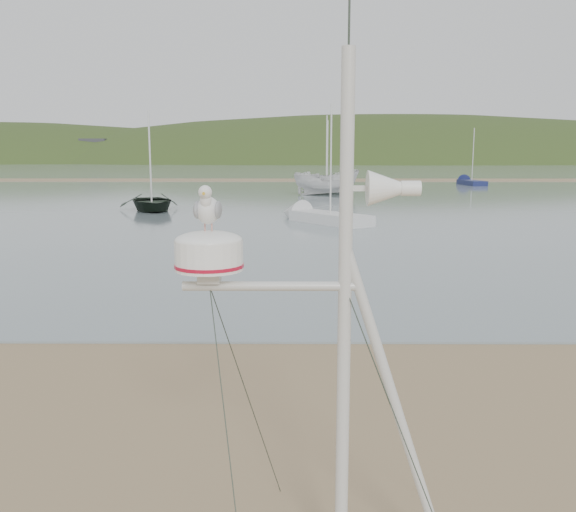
{
  "coord_description": "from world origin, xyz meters",
  "views": [
    {
      "loc": [
        2.51,
        -6.57,
        3.4
      ],
      "look_at": [
        2.47,
        1.0,
        2.12
      ],
      "focal_mm": 38.0,
      "sensor_mm": 36.0,
      "label": 1
    }
  ],
  "objects_px": {
    "mast_rig": "(335,432)",
    "boat_dark": "(150,169)",
    "boat_white": "(327,162)",
    "sailboat_blue_far": "(466,182)",
    "sailboat_dark_mid": "(337,189)",
    "sailboat_white_near": "(310,215)"
  },
  "relations": [
    {
      "from": "mast_rig",
      "to": "sailboat_dark_mid",
      "type": "distance_m",
      "value": 49.06
    },
    {
      "from": "mast_rig",
      "to": "sailboat_blue_far",
      "type": "bearing_deg",
      "value": 73.28
    },
    {
      "from": "boat_white",
      "to": "sailboat_blue_far",
      "type": "relative_size",
      "value": 0.8
    },
    {
      "from": "boat_dark",
      "to": "sailboat_dark_mid",
      "type": "height_order",
      "value": "sailboat_dark_mid"
    },
    {
      "from": "mast_rig",
      "to": "boat_white",
      "type": "xyz_separation_m",
      "value": [
        2.49,
        44.89,
        1.46
      ]
    },
    {
      "from": "mast_rig",
      "to": "boat_white",
      "type": "relative_size",
      "value": 0.96
    },
    {
      "from": "mast_rig",
      "to": "sailboat_white_near",
      "type": "relative_size",
      "value": 0.82
    },
    {
      "from": "mast_rig",
      "to": "boat_dark",
      "type": "xyz_separation_m",
      "value": [
        -8.59,
        31.37,
        1.25
      ]
    },
    {
      "from": "boat_white",
      "to": "sailboat_dark_mid",
      "type": "relative_size",
      "value": 0.8
    },
    {
      "from": "mast_rig",
      "to": "boat_dark",
      "type": "bearing_deg",
      "value": 105.31
    },
    {
      "from": "mast_rig",
      "to": "boat_dark",
      "type": "relative_size",
      "value": 1.04
    },
    {
      "from": "mast_rig",
      "to": "boat_white",
      "type": "bearing_deg",
      "value": 86.83
    },
    {
      "from": "boat_dark",
      "to": "sailboat_white_near",
      "type": "bearing_deg",
      "value": -48.67
    },
    {
      "from": "boat_white",
      "to": "sailboat_dark_mid",
      "type": "distance_m",
      "value": 4.83
    },
    {
      "from": "boat_dark",
      "to": "boat_white",
      "type": "distance_m",
      "value": 17.48
    },
    {
      "from": "sailboat_blue_far",
      "to": "sailboat_dark_mid",
      "type": "bearing_deg",
      "value": -138.41
    },
    {
      "from": "mast_rig",
      "to": "sailboat_dark_mid",
      "type": "height_order",
      "value": "sailboat_dark_mid"
    },
    {
      "from": "sailboat_white_near",
      "to": "sailboat_blue_far",
      "type": "bearing_deg",
      "value": 63.44
    },
    {
      "from": "mast_rig",
      "to": "sailboat_dark_mid",
      "type": "xyz_separation_m",
      "value": [
        3.65,
        48.92,
        -0.92
      ]
    },
    {
      "from": "sailboat_white_near",
      "to": "mast_rig",
      "type": "bearing_deg",
      "value": -91.35
    },
    {
      "from": "boat_white",
      "to": "sailboat_dark_mid",
      "type": "height_order",
      "value": "sailboat_dark_mid"
    },
    {
      "from": "sailboat_blue_far",
      "to": "boat_white",
      "type": "bearing_deg",
      "value": -133.0
    }
  ]
}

